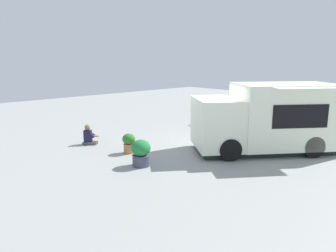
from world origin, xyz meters
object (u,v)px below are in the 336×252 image
planter_flowering_near (129,143)px  planter_flowering_side (202,117)px  planter_flowering_far (141,152)px  food_truck (268,119)px  person_customer (89,136)px

planter_flowering_near → planter_flowering_side: (-1.59, 6.06, 0.02)m
planter_flowering_near → planter_flowering_side: bearing=104.7°
planter_flowering_far → planter_flowering_side: (-3.06, 6.65, -0.03)m
food_truck → planter_flowering_far: size_ratio=6.26×
planter_flowering_side → person_customer: bearing=-95.1°
person_customer → planter_flowering_near: bearing=11.7°
food_truck → planter_flowering_far: (-1.91, -4.62, -0.77)m
planter_flowering_near → planter_flowering_far: (1.47, -0.59, 0.06)m
person_customer → planter_flowering_side: (0.58, 6.51, 0.10)m
planter_flowering_far → planter_flowering_side: 7.32m
food_truck → planter_flowering_near: (-3.38, -4.03, -0.83)m
food_truck → planter_flowering_near: food_truck is taller
food_truck → planter_flowering_near: 5.32m
planter_flowering_far → planter_flowering_side: bearing=114.7°
person_customer → planter_flowering_side: person_customer is taller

